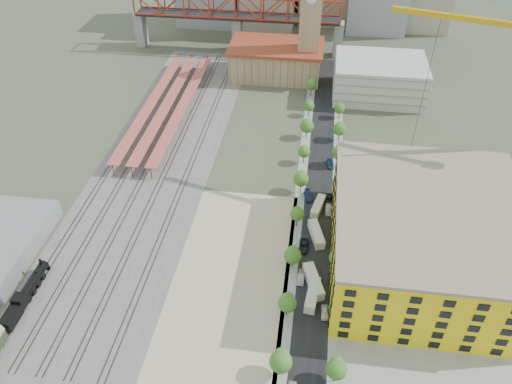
# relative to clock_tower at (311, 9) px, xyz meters

# --- Properties ---
(ground) EXTENTS (400.00, 400.00, 0.00)m
(ground) POSITION_rel_clock_tower_xyz_m (-8.00, -79.99, -28.70)
(ground) COLOR #474C38
(ground) RESTS_ON ground
(ballast_strip) EXTENTS (36.00, 165.00, 0.06)m
(ballast_strip) POSITION_rel_clock_tower_xyz_m (-44.00, -62.49, -28.67)
(ballast_strip) COLOR #605E59
(ballast_strip) RESTS_ON ground
(dirt_lot) EXTENTS (28.00, 67.00, 0.06)m
(dirt_lot) POSITION_rel_clock_tower_xyz_m (-12.00, -111.49, -28.67)
(dirt_lot) COLOR tan
(dirt_lot) RESTS_ON ground
(street_asphalt) EXTENTS (12.00, 170.00, 0.06)m
(street_asphalt) POSITION_rel_clock_tower_xyz_m (8.00, -64.99, -28.67)
(street_asphalt) COLOR black
(street_asphalt) RESTS_ON ground
(sidewalk_west) EXTENTS (3.00, 170.00, 0.04)m
(sidewalk_west) POSITION_rel_clock_tower_xyz_m (2.50, -64.99, -28.68)
(sidewalk_west) COLOR gray
(sidewalk_west) RESTS_ON ground
(sidewalk_east) EXTENTS (3.00, 170.00, 0.04)m
(sidewalk_east) POSITION_rel_clock_tower_xyz_m (13.50, -64.99, -28.68)
(sidewalk_east) COLOR gray
(sidewalk_east) RESTS_ON ground
(construction_pad) EXTENTS (50.00, 90.00, 0.06)m
(construction_pad) POSITION_rel_clock_tower_xyz_m (37.00, -99.99, -28.67)
(construction_pad) COLOR gray
(construction_pad) RESTS_ON ground
(rail_tracks) EXTENTS (26.56, 160.00, 0.18)m
(rail_tracks) POSITION_rel_clock_tower_xyz_m (-45.80, -62.49, -28.55)
(rail_tracks) COLOR #382B23
(rail_tracks) RESTS_ON ground
(platform_canopies) EXTENTS (16.00, 80.00, 4.12)m
(platform_canopies) POSITION_rel_clock_tower_xyz_m (-49.00, -34.99, -24.70)
(platform_canopies) COLOR #B14445
(platform_canopies) RESTS_ON ground
(station_hall) EXTENTS (38.00, 24.00, 13.10)m
(station_hall) POSITION_rel_clock_tower_xyz_m (-13.00, 2.01, -22.03)
(station_hall) COLOR tan
(station_hall) RESTS_ON ground
(clock_tower) EXTENTS (12.00, 12.00, 52.00)m
(clock_tower) POSITION_rel_clock_tower_xyz_m (0.00, 0.00, 0.00)
(clock_tower) COLOR tan
(clock_tower) RESTS_ON ground
(parking_garage) EXTENTS (34.00, 26.00, 14.00)m
(parking_garage) POSITION_rel_clock_tower_xyz_m (28.00, -9.99, -21.70)
(parking_garage) COLOR silver
(parking_garage) RESTS_ON ground
(truss_bridge) EXTENTS (94.00, 9.60, 25.60)m
(truss_bridge) POSITION_rel_clock_tower_xyz_m (-33.00, 25.01, -9.83)
(truss_bridge) COLOR gray
(truss_bridge) RESTS_ON ground
(construction_building) EXTENTS (44.60, 50.60, 18.80)m
(construction_building) POSITION_rel_clock_tower_xyz_m (34.00, -99.99, -19.29)
(construction_building) COLOR yellow
(construction_building) RESTS_ON ground
(street_trees) EXTENTS (15.40, 124.40, 8.00)m
(street_trees) POSITION_rel_clock_tower_xyz_m (8.00, -74.99, -28.70)
(street_trees) COLOR #35601C
(street_trees) RESTS_ON ground
(distant_hills) EXTENTS (647.00, 264.00, 227.00)m
(distant_hills) POSITION_rel_clock_tower_xyz_m (37.28, 180.01, -108.23)
(distant_hills) COLOR #4C6B59
(distant_hills) RESTS_ON ground
(locomotive) EXTENTS (2.65, 20.42, 5.11)m
(locomotive) POSITION_rel_clock_tower_xyz_m (-58.00, -123.32, -26.79)
(locomotive) COLOR black
(locomotive) RESTS_ON ground
(site_trailer_a) EXTENTS (3.53, 9.64, 2.58)m
(site_trailer_a) POSITION_rel_clock_tower_xyz_m (8.00, -114.61, -27.41)
(site_trailer_a) COLOR silver
(site_trailer_a) RESTS_ON ground
(site_trailer_b) EXTENTS (5.82, 10.53, 2.79)m
(site_trailer_b) POSITION_rel_clock_tower_xyz_m (8.00, -110.52, -27.30)
(site_trailer_b) COLOR silver
(site_trailer_b) RESTS_ON ground
(site_trailer_c) EXTENTS (5.05, 9.79, 2.59)m
(site_trailer_c) POSITION_rel_clock_tower_xyz_m (8.00, -93.89, -27.40)
(site_trailer_c) COLOR silver
(site_trailer_c) RESTS_ON ground
(site_trailer_d) EXTENTS (4.21, 9.04, 2.39)m
(site_trailer_d) POSITION_rel_clock_tower_xyz_m (8.00, -82.29, -27.50)
(site_trailer_d) COLOR silver
(site_trailer_d) RESTS_ON ground
(car_1) EXTENTS (1.96, 4.91, 1.59)m
(car_1) POSITION_rel_clock_tower_xyz_m (5.00, -109.12, -27.90)
(car_1) COLOR gray
(car_1) RESTS_ON ground
(car_2) EXTENTS (2.69, 5.48, 1.50)m
(car_2) POSITION_rel_clock_tower_xyz_m (5.00, -98.26, -27.95)
(car_2) COLOR black
(car_2) RESTS_ON ground
(car_3) EXTENTS (3.09, 5.69, 1.56)m
(car_3) POSITION_rel_clock_tower_xyz_m (5.00, -77.54, -27.91)
(car_3) COLOR navy
(car_3) RESTS_ON ground
(car_4) EXTENTS (1.89, 4.34, 1.45)m
(car_4) POSITION_rel_clock_tower_xyz_m (11.00, -118.80, -27.97)
(car_4) COLOR silver
(car_4) RESTS_ON ground
(car_5) EXTENTS (1.97, 4.93, 1.59)m
(car_5) POSITION_rel_clock_tower_xyz_m (11.00, -82.90, -27.90)
(car_5) COLOR #9D9EA2
(car_5) RESTS_ON ground
(car_6) EXTENTS (2.76, 5.23, 1.40)m
(car_6) POSITION_rel_clock_tower_xyz_m (11.00, -78.25, -27.99)
(car_6) COLOR black
(car_6) RESTS_ON ground
(car_7) EXTENTS (2.71, 5.16, 1.43)m
(car_7) POSITION_rel_clock_tower_xyz_m (11.00, -60.47, -27.98)
(car_7) COLOR navy
(car_7) RESTS_ON ground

